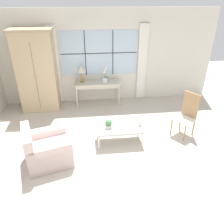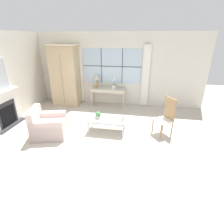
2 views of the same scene
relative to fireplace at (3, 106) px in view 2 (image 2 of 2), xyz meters
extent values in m
plane|color=#BCB2A3|center=(2.91, -0.38, -0.67)|extent=(14.00, 14.00, 0.00)
cube|color=silver|center=(2.91, 2.65, 0.73)|extent=(7.20, 0.06, 2.80)
cube|color=silver|center=(2.91, 2.62, 0.86)|extent=(2.32, 0.01, 1.33)
cube|color=#2D2D33|center=(2.49, 2.61, 0.86)|extent=(0.02, 0.02, 1.33)
cube|color=#2D2D33|center=(3.33, 2.61, 0.86)|extent=(0.02, 0.02, 1.33)
cube|color=#2D2D33|center=(2.91, 2.61, 0.86)|extent=(2.32, 0.02, 0.02)
cube|color=white|center=(1.57, 2.57, 0.52)|extent=(0.28, 0.06, 2.35)
cube|color=white|center=(4.25, 2.57, 0.52)|extent=(0.28, 0.06, 2.35)
cube|color=#2D2D33|center=(0.08, 0.00, -0.65)|extent=(0.34, 1.11, 0.04)
cube|color=white|center=(0.00, 0.00, -0.13)|extent=(0.18, 1.24, 1.08)
cube|color=white|center=(0.03, 0.00, 0.43)|extent=(0.24, 1.32, 0.04)
cube|color=black|center=(0.10, 0.00, -0.32)|extent=(0.02, 0.59, 0.59)
cube|color=#2D2D33|center=(0.09, 0.00, -0.26)|extent=(0.01, 0.75, 0.75)
cube|color=tan|center=(1.10, 2.24, 0.46)|extent=(1.06, 0.67, 2.27)
cube|color=tan|center=(1.10, 2.24, 1.63)|extent=(1.14, 0.73, 0.06)
cube|color=#74644C|center=(1.10, 1.90, 0.42)|extent=(0.01, 0.01, 1.91)
sphere|color=#997F4C|center=(1.05, 1.89, 0.46)|extent=(0.03, 0.03, 0.03)
sphere|color=#997F4C|center=(1.15, 1.89, 0.46)|extent=(0.03, 0.03, 0.03)
cube|color=beige|center=(2.81, 2.32, 0.04)|extent=(1.39, 0.48, 0.03)
cube|color=beige|center=(2.81, 2.32, -0.03)|extent=(1.33, 0.46, 0.10)
cylinder|color=beige|center=(2.16, 2.12, -0.33)|extent=(0.04, 0.04, 0.70)
cylinder|color=beige|center=(3.47, 2.12, -0.33)|extent=(0.04, 0.04, 0.70)
cylinder|color=beige|center=(2.16, 2.52, -0.33)|extent=(0.04, 0.04, 0.70)
cylinder|color=beige|center=(3.47, 2.52, -0.33)|extent=(0.04, 0.04, 0.70)
cylinder|color=#9E7F47|center=(2.34, 2.37, 0.06)|extent=(0.14, 0.14, 0.02)
cylinder|color=#9E7F47|center=(2.34, 2.37, 0.23)|extent=(0.05, 0.05, 0.30)
cone|color=beige|center=(2.34, 2.37, 0.47)|extent=(0.28, 0.28, 0.19)
cylinder|color=white|center=(3.05, 2.28, 0.12)|extent=(0.14, 0.14, 0.13)
cylinder|color=#47844C|center=(3.05, 2.28, 0.35)|extent=(0.01, 0.01, 0.34)
cube|color=#47844C|center=(3.09, 2.28, 0.22)|extent=(0.13, 0.02, 0.08)
sphere|color=white|center=(3.02, 2.29, 0.37)|extent=(0.08, 0.08, 0.08)
sphere|color=white|center=(3.05, 2.29, 0.43)|extent=(0.08, 0.08, 0.08)
sphere|color=white|center=(3.07, 2.29, 0.49)|extent=(0.08, 0.08, 0.08)
cube|color=beige|center=(1.64, -0.31, -0.45)|extent=(1.07, 1.04, 0.46)
cube|color=beige|center=(1.30, -0.41, -0.03)|extent=(0.39, 0.84, 0.38)
cube|color=beige|center=(1.55, -0.01, -0.38)|extent=(0.89, 0.43, 0.60)
cube|color=beige|center=(1.73, -0.61, -0.38)|extent=(0.89, 0.43, 0.60)
cube|color=white|center=(4.80, 0.32, -0.23)|extent=(0.61, 0.61, 0.03)
cube|color=#9E7A51|center=(4.96, 0.43, 0.07)|extent=(0.25, 0.36, 0.58)
cube|color=#9E7A51|center=(4.96, 0.43, 0.38)|extent=(0.27, 0.38, 0.05)
cylinder|color=#9E7A51|center=(4.75, 0.06, -0.46)|extent=(0.04, 0.04, 0.43)
cylinder|color=#9E7A51|center=(4.53, 0.37, -0.46)|extent=(0.04, 0.04, 0.43)
cylinder|color=#9E7A51|center=(5.06, 0.27, -0.46)|extent=(0.04, 0.04, 0.43)
cylinder|color=#9E7A51|center=(4.85, 0.58, -0.46)|extent=(0.04, 0.04, 0.43)
cube|color=silver|center=(3.20, 0.20, -0.27)|extent=(1.10, 0.56, 0.03)
cube|color=beige|center=(3.20, 0.20, -0.31)|extent=(1.08, 0.55, 0.04)
cylinder|color=silver|center=(2.70, -0.03, -0.48)|extent=(0.04, 0.04, 0.39)
cylinder|color=silver|center=(3.70, -0.03, -0.48)|extent=(0.04, 0.04, 0.39)
cylinder|color=silver|center=(2.70, 0.43, -0.48)|extent=(0.04, 0.04, 0.39)
cylinder|color=silver|center=(3.70, 0.43, -0.48)|extent=(0.04, 0.04, 0.39)
cube|color=#BCB7AD|center=(2.94, 0.19, -0.22)|extent=(0.15, 0.15, 0.08)
sphere|color=#47844C|center=(2.94, 0.19, -0.12)|extent=(0.16, 0.16, 0.16)
cylinder|color=silver|center=(3.68, 0.20, -0.26)|extent=(0.10, 0.10, 0.01)
cylinder|color=beige|center=(3.68, 0.20, -0.19)|extent=(0.07, 0.07, 0.12)
cylinder|color=black|center=(3.68, 0.20, -0.12)|extent=(0.00, 0.00, 0.01)
camera|label=1|loc=(2.54, -4.02, 2.46)|focal=35.00mm
camera|label=2|loc=(4.16, -4.30, 1.94)|focal=28.00mm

